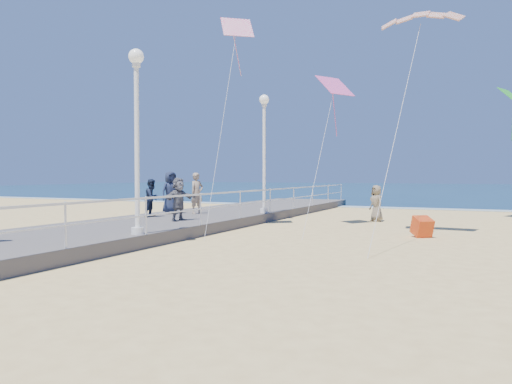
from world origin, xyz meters
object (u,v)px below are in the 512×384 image
at_px(spectator_5, 179,199).
at_px(lamp_post_far, 264,141).
at_px(beach_walker_c, 376,203).
at_px(box_kite, 422,229).
at_px(spectator_7, 152,198).
at_px(spectator_6, 197,193).
at_px(lamp_post_mid, 137,121).
at_px(spectator_4, 171,193).

bearing_deg(spectator_5, lamp_post_far, -1.90).
height_order(beach_walker_c, box_kite, beach_walker_c).
bearing_deg(spectator_7, spectator_6, -23.45).
distance_m(lamp_post_mid, lamp_post_far, 9.00).
distance_m(spectator_6, beach_walker_c, 8.09).
bearing_deg(spectator_4, spectator_5, -116.94).
height_order(spectator_7, box_kite, spectator_7).
height_order(spectator_4, spectator_7, spectator_4).
bearing_deg(spectator_6, spectator_7, 178.32).
relative_size(lamp_post_far, spectator_6, 2.94).
distance_m(lamp_post_far, beach_walker_c, 5.82).
xyz_separation_m(beach_walker_c, box_kite, (2.57, -5.14, -0.52)).
bearing_deg(spectator_7, lamp_post_mid, -150.79).
relative_size(spectator_7, beach_walker_c, 0.94).
bearing_deg(spectator_4, spectator_6, -43.67).
height_order(spectator_5, spectator_7, spectator_5).
distance_m(spectator_4, box_kite, 10.77).
distance_m(spectator_5, spectator_7, 2.15).
relative_size(spectator_4, spectator_6, 1.03).
height_order(spectator_7, beach_walker_c, spectator_7).
bearing_deg(lamp_post_far, spectator_6, -143.25).
distance_m(lamp_post_mid, spectator_4, 7.94).
xyz_separation_m(spectator_6, spectator_7, (-0.79, -2.18, -0.13)).
relative_size(spectator_6, spectator_7, 1.17).
bearing_deg(spectator_4, lamp_post_far, -33.61).
bearing_deg(spectator_7, beach_walker_c, -55.50).
distance_m(lamp_post_mid, spectator_5, 4.90).
height_order(spectator_5, spectator_6, spectator_6).
distance_m(spectator_7, box_kite, 10.49).
bearing_deg(spectator_5, spectator_7, 76.28).
distance_m(spectator_4, spectator_5, 3.48).
relative_size(spectator_5, spectator_6, 0.90).
relative_size(spectator_6, box_kite, 3.01).
bearing_deg(spectator_4, beach_walker_c, -38.03).
bearing_deg(box_kite, beach_walker_c, 80.46).
height_order(lamp_post_mid, spectator_7, lamp_post_mid).
relative_size(spectator_4, spectator_5, 1.15).
bearing_deg(spectator_7, spectator_5, -119.96).
height_order(spectator_5, box_kite, spectator_5).
relative_size(lamp_post_far, beach_walker_c, 3.23).
bearing_deg(lamp_post_mid, spectator_6, 108.68).
relative_size(lamp_post_far, box_kite, 8.87).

